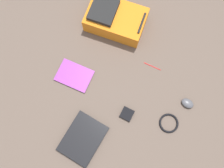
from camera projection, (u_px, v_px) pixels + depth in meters
ground_plane at (109, 80)px, 1.94m from camera, size 4.17×4.17×0.00m
backpack at (115, 19)px, 1.97m from camera, size 0.38×0.51×0.18m
laptop at (83, 139)px, 1.82m from camera, size 0.34×0.27×0.03m
book_manual at (74, 76)px, 1.94m from camera, size 0.23×0.29×0.02m
computer_mouse at (188, 103)px, 1.88m from camera, size 0.07×0.10×0.04m
cable_coil at (169, 123)px, 1.85m from camera, size 0.15×0.15×0.02m
pen_black at (152, 66)px, 1.96m from camera, size 0.02×0.15×0.01m
earbud_pouch at (127, 114)px, 1.87m from camera, size 0.10×0.10×0.02m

